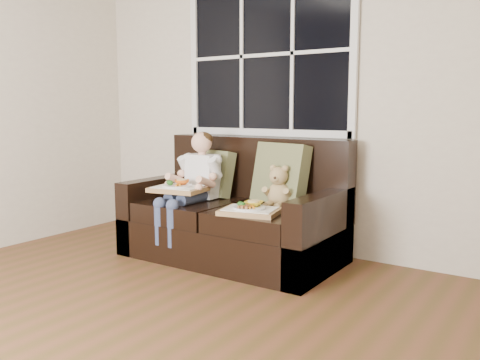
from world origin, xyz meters
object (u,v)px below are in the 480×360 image
Objects in this scene: loveseat at (237,219)px; teddy_bear at (279,189)px; child at (195,177)px; tray_right at (250,210)px; tray_left at (178,188)px.

loveseat is 5.07× the size of teddy_bear.
child is 1.84× the size of tray_right.
tray_left is at bearing -140.90° from loveseat.
loveseat is 0.46m from teddy_bear.
tray_right is at bearing -43.81° from loveseat.
child is at bearing -175.71° from teddy_bear.
loveseat is at bearing 30.28° from tray_left.
child is (-0.33, -0.12, 0.33)m from loveseat.
tray_right is (-0.03, -0.35, -0.10)m from teddy_bear.
tray_left is (-0.73, -0.32, -0.01)m from teddy_bear.
loveseat reaches higher than tray_right.
teddy_bear reaches higher than tray_left.
loveseat reaches higher than teddy_bear.
child is 0.72m from teddy_bear.
tray_left reaches higher than tray_right.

